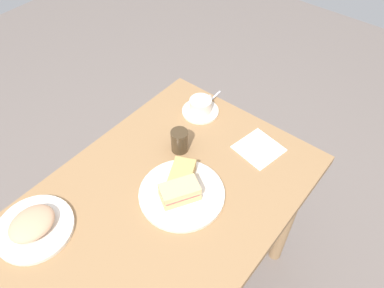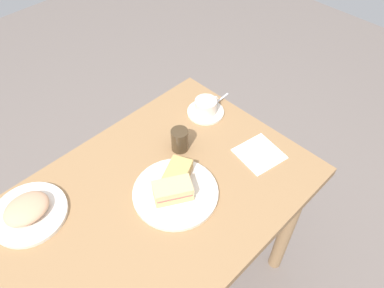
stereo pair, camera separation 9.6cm
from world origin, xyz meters
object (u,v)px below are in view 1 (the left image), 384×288
(coffee_cup, at_px, (201,105))
(dining_table, at_px, (165,216))
(sandwich_back, at_px, (182,175))
(napkin, at_px, (259,149))
(spoon, at_px, (211,99))
(side_plate, at_px, (35,228))
(drinking_glass, at_px, (180,141))
(sandwich_plate, at_px, (182,194))
(sandwich_front, at_px, (180,192))
(coffee_saucer, at_px, (200,111))

(coffee_cup, bearing_deg, dining_table, 21.50)
(sandwich_back, height_order, napkin, sandwich_back)
(napkin, bearing_deg, sandwich_back, -22.83)
(spoon, height_order, napkin, spoon)
(side_plate, relative_size, drinking_glass, 2.68)
(sandwich_back, distance_m, coffee_cup, 0.36)
(sandwich_plate, xyz_separation_m, drinking_glass, (-0.15, -0.14, 0.04))
(sandwich_front, xyz_separation_m, napkin, (-0.36, 0.08, -0.04))
(sandwich_plate, xyz_separation_m, coffee_saucer, (-0.36, -0.20, -0.00))
(spoon, bearing_deg, side_plate, -4.49)
(sandwich_plate, bearing_deg, sandwich_front, 20.63)
(coffee_cup, bearing_deg, spoon, -177.19)
(side_plate, bearing_deg, sandwich_front, 142.93)
(sandwich_back, relative_size, coffee_cup, 1.23)
(sandwich_plate, bearing_deg, sandwich_back, -140.80)
(sandwich_plate, height_order, sandwich_front, sandwich_front)
(side_plate, bearing_deg, drinking_glass, 166.03)
(coffee_saucer, xyz_separation_m, side_plate, (0.75, -0.07, 0.00))
(napkin, height_order, drinking_glass, drinking_glass)
(coffee_cup, xyz_separation_m, drinking_glass, (0.21, 0.07, 0.01))
(sandwich_front, height_order, coffee_cup, sandwich_front)
(sandwich_front, bearing_deg, coffee_cup, -151.01)
(drinking_glass, bearing_deg, coffee_saucer, -162.44)
(dining_table, relative_size, side_plate, 4.35)
(side_plate, relative_size, napkin, 1.61)
(dining_table, distance_m, coffee_cup, 0.47)
(dining_table, distance_m, side_plate, 0.43)
(coffee_saucer, bearing_deg, napkin, 85.71)
(coffee_cup, relative_size, side_plate, 0.47)
(spoon, height_order, drinking_glass, drinking_glass)
(sandwich_front, bearing_deg, dining_table, -61.47)
(coffee_cup, height_order, side_plate, coffee_cup)
(napkin, bearing_deg, coffee_cup, -94.57)
(drinking_glass, bearing_deg, sandwich_back, 43.03)
(sandwich_back, relative_size, napkin, 0.94)
(coffee_cup, distance_m, spoon, 0.08)
(drinking_glass, bearing_deg, spoon, -166.40)
(sandwich_plate, xyz_separation_m, napkin, (-0.34, 0.09, -0.01))
(side_plate, height_order, drinking_glass, drinking_glass)
(dining_table, relative_size, coffee_saucer, 7.04)
(sandwich_front, xyz_separation_m, drinking_glass, (-0.17, -0.14, 0.00))
(dining_table, distance_m, napkin, 0.43)
(coffee_saucer, height_order, drinking_glass, drinking_glass)
(sandwich_back, xyz_separation_m, side_plate, (0.43, -0.24, -0.03))
(spoon, height_order, side_plate, spoon)
(napkin, xyz_separation_m, drinking_glass, (0.19, -0.23, 0.04))
(coffee_saucer, bearing_deg, dining_table, 21.58)
(sandwich_front, bearing_deg, napkin, 166.77)
(coffee_cup, distance_m, drinking_glass, 0.22)
(sandwich_plate, relative_size, sandwich_back, 2.06)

